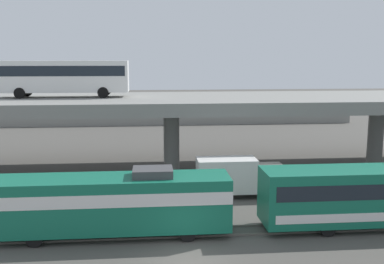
% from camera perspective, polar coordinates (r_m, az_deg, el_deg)
% --- Properties ---
extents(ground_plane, '(260.00, 260.00, 0.00)m').
position_cam_1_polar(ground_plane, '(24.98, -0.39, -16.11)').
color(ground_plane, '#4C4944').
extents(rail_strip_near, '(110.00, 0.12, 0.12)m').
position_cam_1_polar(rail_strip_near, '(27.96, -0.97, -13.10)').
color(rail_strip_near, '#59544C').
rests_on(rail_strip_near, ground_plane).
extents(rail_strip_far, '(110.00, 0.12, 0.12)m').
position_cam_1_polar(rail_strip_far, '(29.27, -1.18, -12.04)').
color(rail_strip_far, '#59544C').
rests_on(rail_strip_far, ground_plane).
extents(train_locomotive, '(15.08, 3.04, 4.18)m').
position_cam_1_polar(train_locomotive, '(28.00, -11.39, -8.61)').
color(train_locomotive, '#14664C').
rests_on(train_locomotive, ground_plane).
extents(highway_overpass, '(96.00, 12.92, 7.08)m').
position_cam_1_polar(highway_overpass, '(42.74, -2.64, 3.48)').
color(highway_overpass, gray).
rests_on(highway_overpass, ground_plane).
extents(transit_bus_on_overpass, '(12.00, 2.68, 3.40)m').
position_cam_1_polar(transit_bus_on_overpass, '(43.93, -15.94, 6.93)').
color(transit_bus_on_overpass, silver).
rests_on(transit_bus_on_overpass, highway_overpass).
extents(service_truck_east, '(6.80, 2.46, 3.04)m').
position_cam_1_polar(service_truck_east, '(35.48, 5.79, -5.55)').
color(service_truck_east, '#9E998C').
rests_on(service_truck_east, ground_plane).
extents(pier_parking_lot, '(61.88, 11.96, 1.65)m').
position_cam_1_polar(pier_parking_lot, '(78.13, -3.76, 2.07)').
color(pier_parking_lot, gray).
rests_on(pier_parking_lot, ground_plane).
extents(parked_car_0, '(4.66, 1.87, 1.50)m').
position_cam_1_polar(parked_car_0, '(76.62, 1.62, 3.15)').
color(parked_car_0, '#B7B7BC').
rests_on(parked_car_0, pier_parking_lot).
extents(parked_car_1, '(4.33, 1.86, 1.50)m').
position_cam_1_polar(parked_car_1, '(81.61, 4.65, 3.50)').
color(parked_car_1, maroon).
rests_on(parked_car_1, pier_parking_lot).
extents(parked_car_2, '(4.08, 1.95, 1.50)m').
position_cam_1_polar(parked_car_2, '(82.49, 14.00, 3.32)').
color(parked_car_2, '#515459').
rests_on(parked_car_2, pier_parking_lot).
extents(parked_car_3, '(4.56, 1.85, 1.50)m').
position_cam_1_polar(parked_car_3, '(84.15, 11.96, 3.51)').
color(parked_car_3, silver).
rests_on(parked_car_3, pier_parking_lot).
extents(parked_car_4, '(4.35, 1.83, 1.50)m').
position_cam_1_polar(parked_car_4, '(82.25, -17.43, 3.15)').
color(parked_car_4, maroon).
rests_on(parked_car_4, pier_parking_lot).
extents(parked_car_5, '(4.38, 1.98, 1.50)m').
position_cam_1_polar(parked_car_5, '(79.71, -20.48, 2.80)').
color(parked_car_5, '#9E998C').
rests_on(parked_car_5, pier_parking_lot).
extents(parked_car_6, '(4.14, 1.89, 1.50)m').
position_cam_1_polar(parked_car_6, '(76.05, -8.27, 3.01)').
color(parked_car_6, '#515459').
rests_on(parked_car_6, pier_parking_lot).
extents(parked_car_7, '(4.14, 1.95, 1.50)m').
position_cam_1_polar(parked_car_7, '(78.34, 9.15, 3.17)').
color(parked_car_7, black).
rests_on(parked_car_7, pier_parking_lot).
extents(harbor_water, '(140.00, 36.00, 0.01)m').
position_cam_1_polar(harbor_water, '(101.06, -4.08, 3.26)').
color(harbor_water, '#2D5170').
rests_on(harbor_water, ground_plane).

